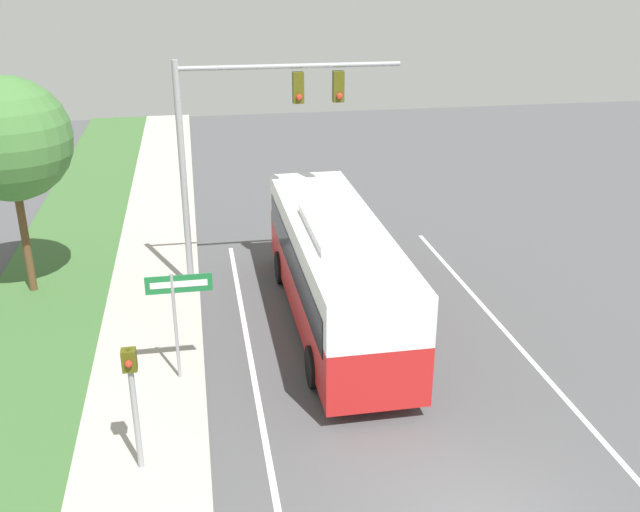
# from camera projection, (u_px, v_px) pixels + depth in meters

# --- Properties ---
(bus) EXTENTS (2.58, 10.06, 3.33)m
(bus) POSITION_uv_depth(u_px,v_px,m) (335.00, 265.00, 19.83)
(bus) COLOR red
(bus) RESTS_ON ground_plane
(signal_gantry) EXTENTS (6.66, 0.41, 7.10)m
(signal_gantry) POSITION_uv_depth(u_px,v_px,m) (246.00, 129.00, 21.05)
(signal_gantry) COLOR #939399
(signal_gantry) RESTS_ON ground_plane
(pedestrian_signal) EXTENTS (0.28, 0.34, 2.82)m
(pedestrian_signal) POSITION_uv_depth(u_px,v_px,m) (133.00, 390.00, 13.78)
(pedestrian_signal) COLOR #939399
(pedestrian_signal) RESTS_ON ground_plane
(street_sign) EXTENTS (1.56, 0.08, 2.90)m
(street_sign) POSITION_uv_depth(u_px,v_px,m) (178.00, 305.00, 16.88)
(street_sign) COLOR #939399
(street_sign) RESTS_ON ground_plane
(roadside_tree) EXTENTS (3.62, 3.62, 6.61)m
(roadside_tree) POSITION_uv_depth(u_px,v_px,m) (9.00, 139.00, 20.60)
(roadside_tree) COLOR brown
(roadside_tree) RESTS_ON grass_verge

